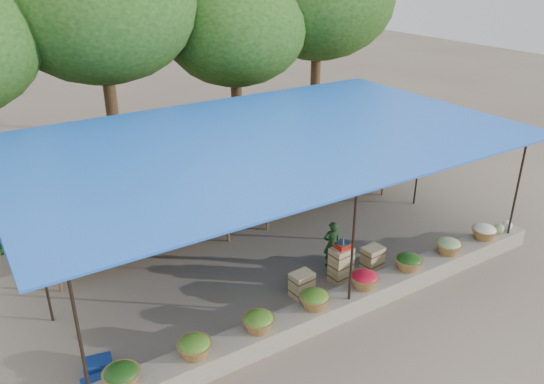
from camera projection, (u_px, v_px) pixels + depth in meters
ground at (268, 251)px, 12.38m from camera, size 60.00×60.00×0.00m
stone_curb at (343, 303)px, 10.19m from camera, size 10.60×0.55×0.40m
stall_canopy at (266, 141)px, 11.33m from camera, size 10.80×6.60×2.82m
produce_baskets at (340, 289)px, 9.99m from camera, size 8.98×0.58×0.34m
netting_backdrop at (206, 160)px, 14.29m from camera, size 10.60×0.06×2.50m
tree_row at (171, 15)px, 15.38m from camera, size 16.51×5.50×7.12m
fruit_table_left at (142, 232)px, 11.95m from camera, size 4.21×0.95×0.93m
fruit_table_right at (319, 185)px, 14.40m from camera, size 4.21×0.95×0.93m
crate_counter at (340, 268)px, 11.14m from camera, size 2.38×0.38×0.77m
weighing_scale at (343, 245)px, 10.95m from camera, size 0.29×0.29×0.31m
vendor_seated at (332, 244)px, 11.57m from camera, size 0.46×0.38×1.09m
customer_left at (99, 211)px, 12.36m from camera, size 0.92×0.77×1.73m
customer_mid at (276, 169)px, 14.79m from camera, size 1.25×0.98×1.69m
customer_right at (314, 167)px, 14.88m from camera, size 1.06×0.54×1.74m
blue_crate_back at (98, 367)px, 8.72m from camera, size 0.51×0.42×0.27m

